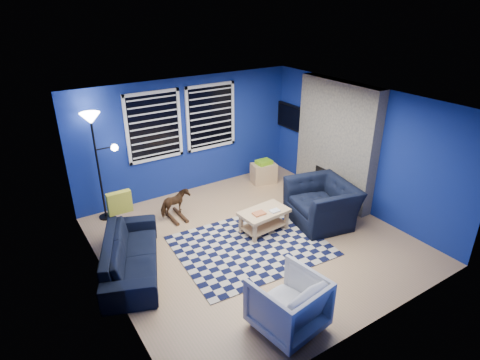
# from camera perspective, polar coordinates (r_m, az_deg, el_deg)

# --- Properties ---
(floor) EXTENTS (5.00, 5.00, 0.00)m
(floor) POSITION_cam_1_polar(r_m,az_deg,el_deg) (7.27, 1.94, -8.56)
(floor) COLOR tan
(floor) RESTS_ON ground
(ceiling) EXTENTS (5.00, 5.00, 0.00)m
(ceiling) POSITION_cam_1_polar(r_m,az_deg,el_deg) (6.25, 2.28, 10.92)
(ceiling) COLOR white
(ceiling) RESTS_ON wall_back
(wall_back) EXTENTS (5.00, 0.00, 5.00)m
(wall_back) POSITION_cam_1_polar(r_m,az_deg,el_deg) (8.68, -7.40, 6.20)
(wall_back) COLOR navy
(wall_back) RESTS_ON floor
(wall_left) EXTENTS (0.00, 5.00, 5.00)m
(wall_left) POSITION_cam_1_polar(r_m,az_deg,el_deg) (5.76, -18.88, -5.20)
(wall_left) COLOR navy
(wall_left) RESTS_ON floor
(wall_right) EXTENTS (0.00, 5.00, 5.00)m
(wall_right) POSITION_cam_1_polar(r_m,az_deg,el_deg) (8.25, 16.56, 4.33)
(wall_right) COLOR navy
(wall_right) RESTS_ON floor
(fireplace) EXTENTS (0.65, 2.00, 2.50)m
(fireplace) POSITION_cam_1_polar(r_m,az_deg,el_deg) (8.48, 13.37, 4.87)
(fireplace) COLOR gray
(fireplace) RESTS_ON floor
(window_left) EXTENTS (1.17, 0.06, 1.42)m
(window_left) POSITION_cam_1_polar(r_m,az_deg,el_deg) (8.27, -12.12, 7.44)
(window_left) COLOR black
(window_left) RESTS_ON wall_back
(window_right) EXTENTS (1.17, 0.06, 1.42)m
(window_right) POSITION_cam_1_polar(r_m,az_deg,el_deg) (8.78, -4.16, 8.96)
(window_right) COLOR black
(window_right) RESTS_ON wall_back
(tv) EXTENTS (0.07, 1.00, 0.58)m
(tv) POSITION_cam_1_polar(r_m,az_deg,el_deg) (9.51, 7.42, 8.81)
(tv) COLOR black
(tv) RESTS_ON wall_right
(rug) EXTENTS (2.63, 2.16, 0.02)m
(rug) POSITION_cam_1_polar(r_m,az_deg,el_deg) (7.12, 1.54, -9.30)
(rug) COLOR black
(rug) RESTS_ON floor
(sofa) EXTENTS (2.17, 1.47, 0.59)m
(sofa) POSITION_cam_1_polar(r_m,az_deg,el_deg) (6.64, -15.25, -10.12)
(sofa) COLOR black
(sofa) RESTS_ON floor
(armchair_big) EXTENTS (1.41, 1.29, 0.79)m
(armchair_big) POSITION_cam_1_polar(r_m,az_deg,el_deg) (7.79, 11.58, -3.24)
(armchair_big) COLOR black
(armchair_big) RESTS_ON floor
(armchair_bent) EXTENTS (0.95, 0.97, 0.78)m
(armchair_bent) POSITION_cam_1_polar(r_m,az_deg,el_deg) (5.44, 6.82, -17.03)
(armchair_bent) COLOR gray
(armchair_bent) RESTS_ON floor
(rocking_horse) EXTENTS (0.41, 0.65, 0.50)m
(rocking_horse) POSITION_cam_1_polar(r_m,az_deg,el_deg) (7.89, -9.22, -3.30)
(rocking_horse) COLOR #452A16
(rocking_horse) RESTS_ON floor
(coffee_table) EXTENTS (0.93, 0.58, 0.45)m
(coffee_table) POSITION_cam_1_polar(r_m,az_deg,el_deg) (7.38, 3.44, -5.21)
(coffee_table) COLOR tan
(coffee_table) RESTS_ON rug
(cabinet) EXTENTS (0.61, 0.47, 0.55)m
(cabinet) POSITION_cam_1_polar(r_m,az_deg,el_deg) (9.33, 3.38, 1.08)
(cabinet) COLOR tan
(cabinet) RESTS_ON floor
(floor_lamp) EXTENTS (0.58, 0.35, 2.12)m
(floor_lamp) POSITION_cam_1_polar(r_m,az_deg,el_deg) (7.71, -20.02, 6.23)
(floor_lamp) COLOR black
(floor_lamp) RESTS_ON floor
(throw_pillow) EXTENTS (0.41, 0.13, 0.39)m
(throw_pillow) POSITION_cam_1_polar(r_m,az_deg,el_deg) (7.14, -16.77, -3.09)
(throw_pillow) COLOR gold
(throw_pillow) RESTS_ON sofa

